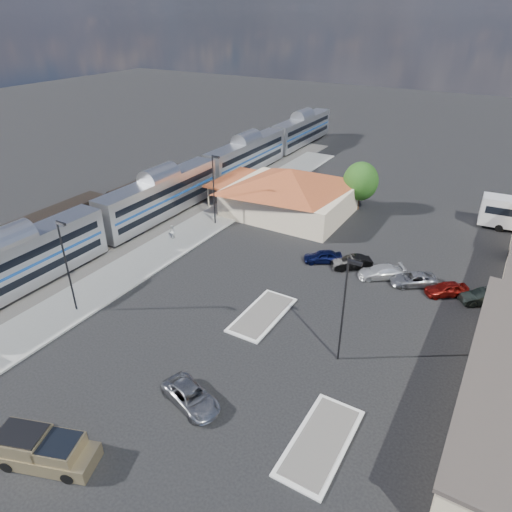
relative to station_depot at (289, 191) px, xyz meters
The scene contains 21 objects.
ground 24.63m from the station_depot, 79.24° to the right, with size 280.00×280.00×0.00m, color black.
railbed 23.14m from the station_depot, 135.78° to the right, with size 16.00×100.00×0.12m, color #4C4944.
platform 19.71m from the station_depot, 112.45° to the right, with size 5.50×92.00×0.18m, color gray.
passenger_train 16.68m from the station_depot, 143.69° to the right, with size 3.00×104.00×5.55m.
freight_cars 29.21m from the station_depot, 131.77° to the right, with size 2.80×46.00×4.00m.
station_depot is the anchor object (origin of this frame).
traffic_island_south 23.80m from the station_depot, 68.74° to the right, with size 3.30×7.50×0.21m.
traffic_island_north 37.12m from the station_depot, 59.88° to the right, with size 3.30×7.50×0.21m.
lamp_plat_s 30.74m from the station_depot, 101.94° to the right, with size 1.08×0.25×9.00m.
lamp_plat_n 10.45m from the station_depot, 128.41° to the right, with size 1.08×0.25×9.00m.
lamp_lot 29.30m from the station_depot, 55.24° to the right, with size 1.08×0.25×9.00m.
tree_depot 9.69m from the station_depot, 38.43° to the left, with size 4.71×4.71×6.63m.
pickup_truck 42.04m from the station_depot, 83.42° to the right, with size 6.58×4.18×2.14m.
suv 34.98m from the station_depot, 74.20° to the right, with size 2.26×4.90×1.36m, color #929499.
person_b 16.59m from the station_depot, 120.42° to the right, with size 0.80×0.62×1.64m, color silver.
parked_car_a 13.99m from the station_depot, 47.55° to the right, with size 1.65×4.09×1.39m, color #0C113C.
parked_car_b 16.11m from the station_depot, 38.29° to the right, with size 1.48×4.23×1.39m, color black.
parked_car_c 18.86m from the station_depot, 32.93° to the right, with size 1.89×4.65×1.35m, color silver.
parked_car_d 21.47m from the station_depot, 27.57° to the right, with size 2.12×4.60×1.28m, color gray.
parked_car_e 24.45m from the station_depot, 24.70° to the right, with size 1.63×4.05×1.38m, color maroon.
parked_car_f 27.27m from the station_depot, 21.31° to the right, with size 1.45×4.15×1.37m, color black.
Camera 1 is at (20.52, -27.12, 24.35)m, focal length 32.00 mm.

